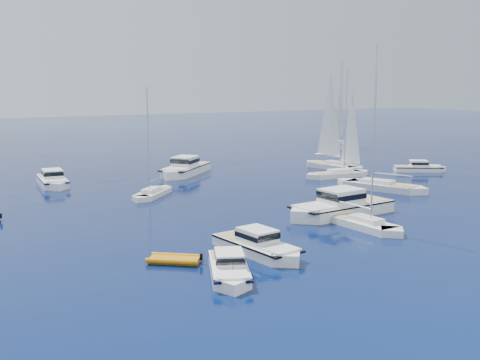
% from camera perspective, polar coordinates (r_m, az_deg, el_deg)
% --- Properties ---
extents(ground, '(400.00, 400.00, 0.00)m').
position_cam_1_polar(ground, '(45.63, 18.25, -6.75)').
color(ground, '#081E50').
rests_on(ground, ground).
extents(motor_cruiser_near, '(4.02, 9.42, 2.40)m').
position_cam_1_polar(motor_cruiser_near, '(42.69, 1.89, -7.38)').
color(motor_cruiser_near, white).
rests_on(motor_cruiser_near, ground).
extents(motor_cruiser_left, '(5.38, 8.26, 2.09)m').
position_cam_1_polar(motor_cruiser_left, '(37.90, -1.07, -9.60)').
color(motor_cruiser_left, white).
rests_on(motor_cruiser_left, ground).
extents(motor_cruiser_centre, '(12.84, 4.92, 3.30)m').
position_cam_1_polar(motor_cruiser_centre, '(55.64, 9.87, -3.50)').
color(motor_cruiser_centre, white).
rests_on(motor_cruiser_centre, ground).
extents(motor_cruiser_far_r, '(7.92, 6.30, 2.07)m').
position_cam_1_polar(motor_cruiser_far_r, '(86.42, 17.54, 0.83)').
color(motor_cruiser_far_r, white).
rests_on(motor_cruiser_far_r, ground).
extents(motor_cruiser_distant, '(11.51, 11.08, 3.21)m').
position_cam_1_polar(motor_cruiser_distant, '(80.08, -5.56, 0.57)').
color(motor_cruiser_distant, white).
rests_on(motor_cruiser_distant, ground).
extents(motor_cruiser_horizon, '(3.53, 9.92, 2.57)m').
position_cam_1_polar(motor_cruiser_horizon, '(74.70, -18.21, -0.51)').
color(motor_cruiser_horizon, white).
rests_on(motor_cruiser_horizon, ground).
extents(sailboat_fore, '(3.15, 9.75, 14.12)m').
position_cam_1_polar(sailboat_fore, '(51.42, 12.16, -4.66)').
color(sailboat_fore, silver).
rests_on(sailboat_fore, ground).
extents(sailboat_mid_r, '(7.57, 12.32, 17.71)m').
position_cam_1_polar(sailboat_mid_r, '(70.08, 13.91, -0.95)').
color(sailboat_mid_r, silver).
rests_on(sailboat_mid_r, ground).
extents(sailboat_mid_l, '(7.63, 7.72, 12.66)m').
position_cam_1_polar(sailboat_mid_l, '(64.94, -8.73, -1.60)').
color(sailboat_mid_l, silver).
rests_on(sailboat_mid_l, ground).
extents(sailboat_centre, '(10.53, 3.63, 15.18)m').
position_cam_1_polar(sailboat_centre, '(78.43, 9.76, 0.29)').
color(sailboat_centre, silver).
rests_on(sailboat_centre, ground).
extents(sailboat_sails_r, '(5.14, 11.64, 16.58)m').
position_cam_1_polar(sailboat_sails_r, '(86.17, 9.36, 1.12)').
color(sailboat_sails_r, silver).
rests_on(sailboat_sails_r, ground).
extents(sailboat_sails_far, '(11.29, 10.74, 18.19)m').
position_cam_1_polar(sailboat_sails_far, '(117.03, 9.92, 3.30)').
color(sailboat_sails_far, white).
rests_on(sailboat_sails_far, ground).
extents(tender_yellow, '(4.38, 4.07, 0.95)m').
position_cam_1_polar(tender_yellow, '(40.89, -6.58, -8.21)').
color(tender_yellow, '#C7790B').
rests_on(tender_yellow, ground).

